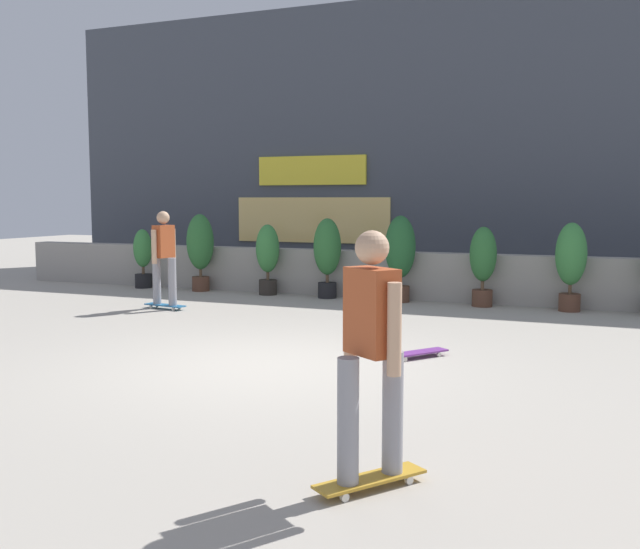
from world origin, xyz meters
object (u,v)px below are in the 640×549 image
Objects in this scene: potted_plant_5 at (483,261)px; skateboard_near_camera at (418,353)px; potted_plant_0 at (143,256)px; potted_plant_1 at (200,246)px; potted_plant_2 at (268,255)px; potted_plant_3 at (327,252)px; skater_mid_plaza at (164,255)px; skater_far_right at (371,348)px; potted_plant_6 at (571,260)px; potted_plant_4 at (400,251)px.

potted_plant_5 is 1.86× the size of skateboard_near_camera.
skateboard_near_camera is at bearing -32.14° from potted_plant_0.
potted_plant_0 is 1.46m from potted_plant_1.
potted_plant_3 is (1.28, 0.00, 0.09)m from potted_plant_2.
potted_plant_5 is 5.60m from skater_mid_plaza.
potted_plant_0 is 0.90× the size of potted_plant_2.
skater_far_right is at bearing -85.02° from potted_plant_5.
skater_mid_plaza is at bearing -47.63° from potted_plant_0.
potted_plant_0 is 0.75× the size of skater_far_right.
potted_plant_3 is 1.02× the size of potted_plant_6.
potted_plant_1 is 2.09× the size of skateboard_near_camera.
potted_plant_6 is at bearing 20.17° from skater_mid_plaza.
potted_plant_3 is at bearing 180.00° from potted_plant_5.
potted_plant_3 is at bearing 180.00° from potted_plant_4.
potted_plant_5 is (1.52, 0.00, -0.13)m from potted_plant_4.
potted_plant_4 is 0.95× the size of skater_mid_plaza.
skater_far_right is 2.22× the size of skateboard_near_camera.
potted_plant_2 reaches higher than potted_plant_0.
potted_plant_0 reaches higher than skateboard_near_camera.
potted_plant_2 is 9.90m from skater_far_right.
potted_plant_3 is at bearing 123.25° from skateboard_near_camera.
potted_plant_3 is 3.18m from skater_mid_plaza.
potted_plant_2 is at bearing 180.00° from potted_plant_4.
potted_plant_6 is 8.58m from skater_far_right.
potted_plant_5 is 0.84× the size of skater_mid_plaza.
potted_plant_4 is at bearing -0.00° from potted_plant_2.
potted_plant_3 is 2.02× the size of skateboard_near_camera.
skater_mid_plaza is at bearing -154.62° from potted_plant_5.
potted_plant_4 is 2.99m from potted_plant_6.
potted_plant_2 reaches higher than skateboard_near_camera.
potted_plant_6 is at bearing 0.00° from potted_plant_5.
skater_mid_plaza is (2.19, -2.40, 0.25)m from potted_plant_0.
potted_plant_3 reaches higher than potted_plant_5.
skater_mid_plaza is at bearing 156.90° from skateboard_near_camera.
potted_plant_5 is 0.84× the size of skater_far_right.
potted_plant_3 is at bearing 49.01° from skater_mid_plaza.
potted_plant_6 is at bearing 72.37° from skateboard_near_camera.
skateboard_near_camera is (4.27, -4.56, -0.74)m from potted_plant_2.
potted_plant_0 is 8.72m from potted_plant_6.
potted_plant_6 reaches higher than potted_plant_0.
potted_plant_1 is at bearing 107.42° from skater_mid_plaza.
potted_plant_6 is at bearing 0.00° from potted_plant_1.
potted_plant_6 is (8.71, 0.00, 0.19)m from potted_plant_0.
potted_plant_4 is at bearing 104.83° from skater_far_right.
potted_plant_3 is 2.97m from potted_plant_5.
skater_mid_plaza is at bearing -145.85° from potted_plant_4.
skater_mid_plaza is at bearing -159.83° from potted_plant_6.
skater_mid_plaza is at bearing -72.58° from potted_plant_1.
potted_plant_5 reaches higher than potted_plant_0.
potted_plant_3 is at bearing 0.00° from potted_plant_1.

